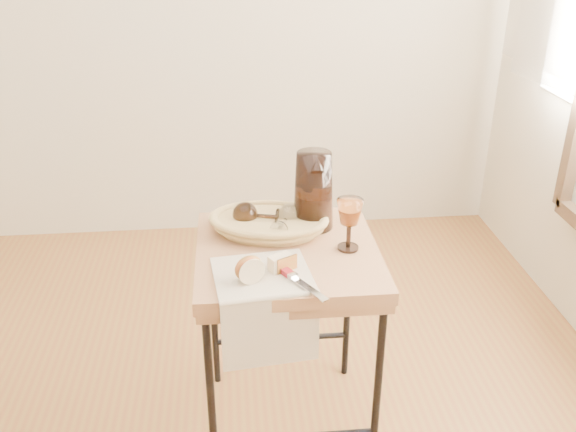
{
  "coord_description": "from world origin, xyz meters",
  "views": [
    {
      "loc": [
        0.35,
        -1.42,
        1.64
      ],
      "look_at": [
        0.51,
        0.23,
        0.82
      ],
      "focal_mm": 39.32,
      "sensor_mm": 36.0,
      "label": 1
    }
  ],
  "objects_px": {
    "apple_half": "(249,268)",
    "bread_basket": "(269,224)",
    "side_table": "(287,342)",
    "goblet_lying_b": "(285,221)",
    "goblet_lying_a": "(259,216)",
    "table_knife": "(295,277)",
    "tea_towel": "(262,275)",
    "wine_goblet": "(349,225)",
    "pitcher": "(313,190)"
  },
  "relations": [
    {
      "from": "goblet_lying_b",
      "to": "table_knife",
      "type": "xyz_separation_m",
      "value": [
        0.0,
        -0.29,
        -0.03
      ]
    },
    {
      "from": "wine_goblet",
      "to": "apple_half",
      "type": "relative_size",
      "value": 2.0
    },
    {
      "from": "side_table",
      "to": "wine_goblet",
      "type": "xyz_separation_m",
      "value": [
        0.18,
        -0.02,
        0.43
      ]
    },
    {
      "from": "tea_towel",
      "to": "goblet_lying_b",
      "type": "xyz_separation_m",
      "value": [
        0.09,
        0.24,
        0.04
      ]
    },
    {
      "from": "pitcher",
      "to": "table_knife",
      "type": "distance_m",
      "value": 0.37
    },
    {
      "from": "side_table",
      "to": "pitcher",
      "type": "bearing_deg",
      "value": 55.84
    },
    {
      "from": "goblet_lying_b",
      "to": "wine_goblet",
      "type": "distance_m",
      "value": 0.22
    },
    {
      "from": "table_knife",
      "to": "apple_half",
      "type": "bearing_deg",
      "value": -127.64
    },
    {
      "from": "goblet_lying_a",
      "to": "table_knife",
      "type": "xyz_separation_m",
      "value": [
        0.08,
        -0.32,
        -0.04
      ]
    },
    {
      "from": "pitcher",
      "to": "tea_towel",
      "type": "bearing_deg",
      "value": -119.35
    },
    {
      "from": "tea_towel",
      "to": "pitcher",
      "type": "bearing_deg",
      "value": 51.43
    },
    {
      "from": "side_table",
      "to": "table_knife",
      "type": "distance_m",
      "value": 0.41
    },
    {
      "from": "goblet_lying_a",
      "to": "table_knife",
      "type": "distance_m",
      "value": 0.33
    },
    {
      "from": "tea_towel",
      "to": "wine_goblet",
      "type": "bearing_deg",
      "value": 19.24
    },
    {
      "from": "bread_basket",
      "to": "table_knife",
      "type": "bearing_deg",
      "value": -69.59
    },
    {
      "from": "wine_goblet",
      "to": "table_knife",
      "type": "xyz_separation_m",
      "value": [
        -0.18,
        -0.17,
        -0.07
      ]
    },
    {
      "from": "tea_towel",
      "to": "bread_basket",
      "type": "relative_size",
      "value": 0.8
    },
    {
      "from": "side_table",
      "to": "goblet_lying_a",
      "type": "distance_m",
      "value": 0.43
    },
    {
      "from": "goblet_lying_a",
      "to": "pitcher",
      "type": "height_order",
      "value": "pitcher"
    },
    {
      "from": "bread_basket",
      "to": "side_table",
      "type": "bearing_deg",
      "value": -55.86
    },
    {
      "from": "side_table",
      "to": "table_knife",
      "type": "xyz_separation_m",
      "value": [
        0.0,
        -0.19,
        0.37
      ]
    },
    {
      "from": "pitcher",
      "to": "wine_goblet",
      "type": "relative_size",
      "value": 1.77
    },
    {
      "from": "bread_basket",
      "to": "goblet_lying_b",
      "type": "height_order",
      "value": "goblet_lying_b"
    },
    {
      "from": "tea_towel",
      "to": "apple_half",
      "type": "relative_size",
      "value": 3.27
    },
    {
      "from": "tea_towel",
      "to": "table_knife",
      "type": "relative_size",
      "value": 1.11
    },
    {
      "from": "tea_towel",
      "to": "wine_goblet",
      "type": "height_order",
      "value": "wine_goblet"
    },
    {
      "from": "goblet_lying_a",
      "to": "apple_half",
      "type": "height_order",
      "value": "goblet_lying_a"
    },
    {
      "from": "goblet_lying_a",
      "to": "apple_half",
      "type": "relative_size",
      "value": 1.6
    },
    {
      "from": "goblet_lying_b",
      "to": "apple_half",
      "type": "height_order",
      "value": "goblet_lying_b"
    },
    {
      "from": "goblet_lying_a",
      "to": "table_knife",
      "type": "height_order",
      "value": "goblet_lying_a"
    },
    {
      "from": "tea_towel",
      "to": "apple_half",
      "type": "xyz_separation_m",
      "value": [
        -0.04,
        -0.03,
        0.04
      ]
    },
    {
      "from": "goblet_lying_a",
      "to": "bread_basket",
      "type": "bearing_deg",
      "value": 169.49
    },
    {
      "from": "bread_basket",
      "to": "apple_half",
      "type": "distance_m",
      "value": 0.3
    },
    {
      "from": "table_knife",
      "to": "pitcher",
      "type": "bearing_deg",
      "value": 133.1
    },
    {
      "from": "tea_towel",
      "to": "pitcher",
      "type": "xyz_separation_m",
      "value": [
        0.18,
        0.29,
        0.12
      ]
    },
    {
      "from": "bread_basket",
      "to": "goblet_lying_b",
      "type": "bearing_deg",
      "value": -10.85
    },
    {
      "from": "tea_towel",
      "to": "side_table",
      "type": "bearing_deg",
      "value": 53.63
    },
    {
      "from": "tea_towel",
      "to": "bread_basket",
      "type": "distance_m",
      "value": 0.27
    },
    {
      "from": "tea_towel",
      "to": "wine_goblet",
      "type": "xyz_separation_m",
      "value": [
        0.27,
        0.13,
        0.08
      ]
    },
    {
      "from": "side_table",
      "to": "goblet_lying_a",
      "type": "bearing_deg",
      "value": 121.4
    },
    {
      "from": "goblet_lying_a",
      "to": "apple_half",
      "type": "bearing_deg",
      "value": 97.72
    },
    {
      "from": "table_knife",
      "to": "tea_towel",
      "type": "bearing_deg",
      "value": -147.34
    },
    {
      "from": "side_table",
      "to": "apple_half",
      "type": "bearing_deg",
      "value": -124.68
    },
    {
      "from": "tea_towel",
      "to": "table_knife",
      "type": "distance_m",
      "value": 0.1
    },
    {
      "from": "goblet_lying_a",
      "to": "goblet_lying_b",
      "type": "bearing_deg",
      "value": 172.43
    },
    {
      "from": "apple_half",
      "to": "bread_basket",
      "type": "bearing_deg",
      "value": 53.46
    },
    {
      "from": "bread_basket",
      "to": "goblet_lying_b",
      "type": "relative_size",
      "value": 2.91
    },
    {
      "from": "tea_towel",
      "to": "table_knife",
      "type": "xyz_separation_m",
      "value": [
        0.09,
        -0.04,
        0.01
      ]
    },
    {
      "from": "wine_goblet",
      "to": "table_knife",
      "type": "relative_size",
      "value": 0.68
    },
    {
      "from": "tea_towel",
      "to": "wine_goblet",
      "type": "distance_m",
      "value": 0.31
    }
  ]
}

